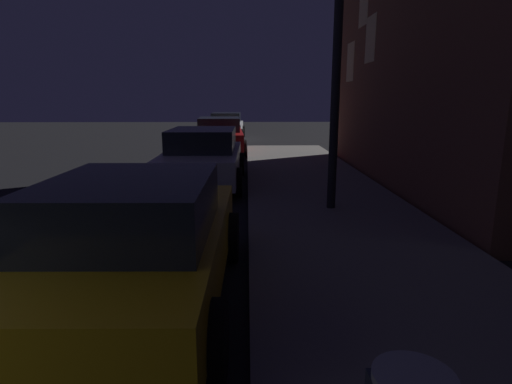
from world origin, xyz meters
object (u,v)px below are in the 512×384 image
(car_yellow_cab, at_px, (139,243))
(car_red, at_px, (219,135))
(car_silver, at_px, (203,157))
(car_white, at_px, (226,126))
(street_lamp, at_px, (339,0))

(car_yellow_cab, height_order, car_red, same)
(car_silver, height_order, car_white, same)
(car_yellow_cab, distance_m, car_red, 13.05)
(car_silver, distance_m, car_white, 12.52)
(car_yellow_cab, height_order, street_lamp, street_lamp)
(car_yellow_cab, bearing_deg, car_silver, 89.99)
(car_white, xyz_separation_m, street_lamp, (2.73, -15.51, 3.13))
(car_red, relative_size, street_lamp, 0.80)
(car_silver, xyz_separation_m, car_red, (-0.00, 6.55, -0.00))
(street_lamp, bearing_deg, car_silver, 132.35)
(car_yellow_cab, bearing_deg, car_red, 90.00)
(car_red, relative_size, car_white, 1.00)
(car_silver, bearing_deg, car_red, 90.01)
(car_silver, height_order, car_red, same)
(car_red, xyz_separation_m, car_white, (0.00, 5.97, -0.01))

